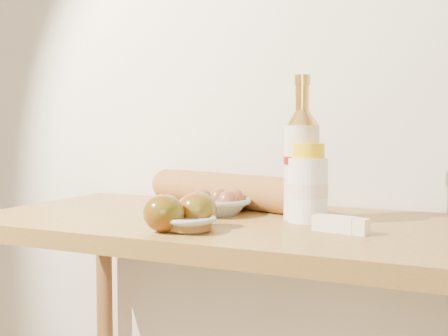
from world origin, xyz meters
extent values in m
cube|color=silver|center=(0.00, 1.51, 1.30)|extent=(3.50, 0.02, 2.60)
cube|color=#AD8037|center=(0.00, 1.18, 0.88)|extent=(1.20, 0.60, 0.04)
cylinder|color=beige|center=(0.16, 1.23, 1.01)|extent=(0.11, 0.11, 0.22)
cylinder|color=maroon|center=(0.16, 1.23, 1.04)|extent=(0.11, 0.11, 0.02)
cone|color=gold|center=(0.16, 1.23, 1.13)|extent=(0.11, 0.11, 0.03)
cylinder|color=gold|center=(0.16, 1.23, 1.18)|extent=(0.04, 0.04, 0.06)
cylinder|color=gold|center=(0.16, 1.23, 1.22)|extent=(0.05, 0.05, 0.02)
cylinder|color=white|center=(0.18, 1.21, 0.97)|extent=(0.09, 0.09, 0.14)
cylinder|color=#F3CFCC|center=(0.18, 1.21, 0.97)|extent=(0.09, 0.09, 0.03)
cylinder|color=yellow|center=(0.18, 1.21, 1.06)|extent=(0.08, 0.08, 0.03)
torus|color=gray|center=(-0.05, 1.22, 0.93)|extent=(0.21, 0.21, 0.01)
ellipsoid|color=brown|center=(-0.08, 1.19, 0.93)|extent=(0.06, 0.06, 0.06)
ellipsoid|color=brown|center=(-0.02, 1.21, 0.93)|extent=(0.06, 0.06, 0.06)
ellipsoid|color=brown|center=(-0.06, 1.25, 0.93)|extent=(0.06, 0.06, 0.06)
ellipsoid|color=brown|center=(-0.10, 1.23, 0.93)|extent=(0.06, 0.06, 0.06)
ellipsoid|color=brown|center=(-0.02, 1.25, 0.93)|extent=(0.06, 0.06, 0.06)
cylinder|color=#B37736|center=(-0.09, 1.36, 0.95)|extent=(0.46, 0.22, 0.09)
sphere|color=#B37736|center=(-0.31, 1.42, 0.95)|extent=(0.11, 0.11, 0.09)
sphere|color=#B37736|center=(0.12, 1.29, 0.95)|extent=(0.11, 0.11, 0.09)
ellipsoid|color=maroon|center=(-0.05, 0.97, 0.94)|extent=(0.10, 0.10, 0.08)
cylinder|color=#4B3519|center=(-0.05, 0.97, 0.97)|extent=(0.01, 0.01, 0.01)
ellipsoid|color=#971008|center=(-0.01, 1.04, 0.94)|extent=(0.09, 0.09, 0.08)
cylinder|color=#52391B|center=(-0.01, 1.04, 0.97)|extent=(0.01, 0.01, 0.01)
torus|color=#929F9B|center=(0.00, 0.99, 0.93)|extent=(0.14, 0.14, 0.01)
cylinder|color=brown|center=(0.00, 0.99, 0.92)|extent=(0.11, 0.11, 0.02)
torus|color=#8C9995|center=(-0.01, 1.00, 0.93)|extent=(0.14, 0.14, 0.01)
cylinder|color=brown|center=(-0.01, 1.00, 0.92)|extent=(0.11, 0.11, 0.02)
cube|color=#F7F3BF|center=(0.28, 1.11, 0.92)|extent=(0.12, 0.05, 0.03)
cube|color=white|center=(0.28, 1.11, 0.92)|extent=(0.06, 0.04, 0.03)
camera|label=1|loc=(0.53, -0.01, 1.11)|focal=45.00mm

